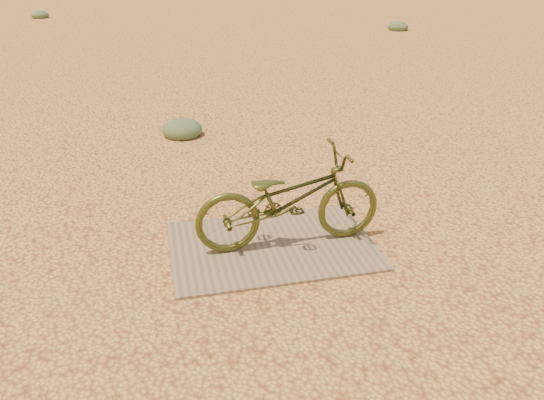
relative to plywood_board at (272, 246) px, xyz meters
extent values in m
plane|color=#E9B25B|center=(0.28, -0.56, -0.01)|extent=(120.00, 120.00, 0.00)
cube|color=#866F56|center=(0.00, 0.00, 0.00)|extent=(1.63, 1.13, 0.02)
imported|color=#414919|center=(0.14, 0.00, 0.41)|extent=(1.51, 0.56, 0.79)
ellipsoid|color=#56724C|center=(-0.49, 3.03, -0.01)|extent=(0.52, 0.52, 0.28)
ellipsoid|color=#56724C|center=(6.46, 11.38, -0.01)|extent=(0.59, 0.59, 0.32)
ellipsoid|color=#56724C|center=(-4.30, 16.97, -0.01)|extent=(0.58, 0.58, 0.32)
camera|label=1|loc=(-0.85, -3.63, 2.19)|focal=35.00mm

